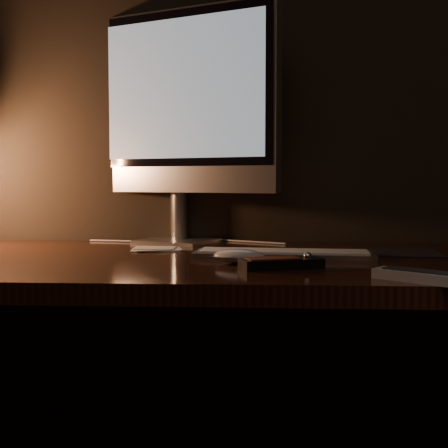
# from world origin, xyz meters

# --- Properties ---
(desk) EXTENTS (1.60, 0.75, 0.75)m
(desk) POSITION_xyz_m (0.00, 1.93, 0.62)
(desk) COLOR black
(desk) RESTS_ON ground
(monitor) EXTENTS (0.58, 0.28, 0.65)m
(monitor) POSITION_xyz_m (-0.10, 2.18, 1.13)
(monitor) COLOR silver
(monitor) RESTS_ON desk
(keyboard) EXTENTS (0.42, 0.15, 0.02)m
(keyboard) POSITION_xyz_m (0.19, 1.87, 0.76)
(keyboard) COLOR silver
(keyboard) RESTS_ON desk
(mousepad) EXTENTS (0.25, 0.20, 0.00)m
(mousepad) POSITION_xyz_m (0.46, 1.97, 0.75)
(mousepad) COLOR black
(mousepad) RESTS_ON desk
(mouse) EXTENTS (0.13, 0.09, 0.02)m
(mouse) POSITION_xyz_m (0.09, 1.75, 0.76)
(mouse) COLOR white
(mouse) RESTS_ON desk
(media_remote) EXTENTS (0.18, 0.11, 0.03)m
(media_remote) POSITION_xyz_m (0.18, 1.68, 0.76)
(media_remote) COLOR black
(media_remote) RESTS_ON desk
(tv_remote) EXTENTS (0.17, 0.15, 0.02)m
(tv_remote) POSITION_xyz_m (0.42, 1.52, 0.76)
(tv_remote) COLOR gray
(tv_remote) RESTS_ON desk
(papers) EXTENTS (0.13, 0.10, 0.01)m
(papers) POSITION_xyz_m (-0.13, 1.99, 0.75)
(papers) COLOR white
(papers) RESTS_ON desk
(cable) EXTENTS (0.54, 0.20, 0.00)m
(cable) POSITION_xyz_m (-0.06, 2.19, 0.75)
(cable) COLOR white
(cable) RESTS_ON desk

